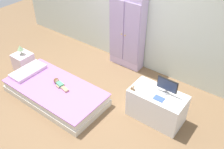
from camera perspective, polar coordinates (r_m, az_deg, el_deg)
name	(u,v)px	position (r m, az deg, el deg)	size (l,w,h in m)	color
ground_plane	(87,104)	(4.38, -5.73, -6.72)	(10.00, 10.00, 0.02)	brown
back_wall	(140,1)	(4.74, 6.45, 16.33)	(6.40, 0.05, 2.70)	silver
bed	(55,92)	(4.50, -12.78, -3.98)	(1.81, 0.89, 0.24)	silver
pillow	(28,71)	(4.88, -18.61, 0.76)	(0.32, 0.64, 0.06)	silver
doll	(59,83)	(4.43, -12.10, -1.91)	(0.39, 0.15, 0.10)	#4CA375
nightstand	(24,62)	(5.37, -19.55, 2.80)	(0.34, 0.34, 0.35)	silver
table_lamp	(20,48)	(5.21, -20.25, 5.64)	(0.12, 0.12, 0.20)	#B7B2AD
wardrobe	(127,32)	(4.92, 3.49, 9.65)	(0.69, 0.27, 1.50)	silver
tv_stand	(157,106)	(4.00, 10.14, -7.02)	(0.86, 0.46, 0.51)	white
tv_monitor	(167,85)	(3.77, 12.51, -2.42)	(0.32, 0.10, 0.25)	#99999E
rocking_horse_toy	(133,87)	(3.82, 4.79, -2.97)	(0.08, 0.04, 0.10)	#8E6642
book_blue	(159,99)	(3.74, 10.67, -5.42)	(0.15, 0.11, 0.01)	blue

